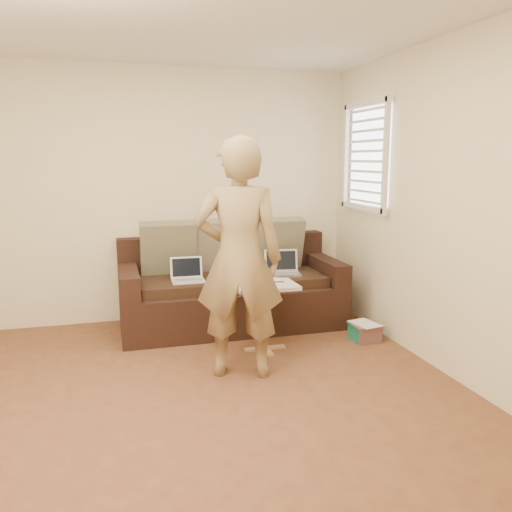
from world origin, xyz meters
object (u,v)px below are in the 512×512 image
at_px(sofa, 232,285).
at_px(person, 239,259).
at_px(side_table, 265,317).
at_px(laptop_silver, 284,275).
at_px(laptop_white, 188,282).
at_px(drinking_glass, 250,277).
at_px(striped_box, 365,332).

height_order(sofa, person, person).
bearing_deg(side_table, laptop_silver, 58.73).
distance_m(laptop_silver, laptop_white, 0.97).
xyz_separation_m(laptop_silver, person, (-0.73, -1.09, 0.41)).
relative_size(person, side_table, 3.09).
bearing_deg(laptop_white, drinking_glass, -50.25).
bearing_deg(laptop_silver, sofa, 175.87).
xyz_separation_m(side_table, striped_box, (0.97, -0.02, -0.22)).
xyz_separation_m(sofa, striped_box, (1.10, -0.77, -0.34)).
relative_size(sofa, person, 1.19).
distance_m(laptop_white, drinking_glass, 0.74).
distance_m(laptop_silver, striped_box, 0.98).
bearing_deg(sofa, laptop_silver, -13.30).
xyz_separation_m(laptop_white, side_table, (0.59, -0.61, -0.22)).
relative_size(laptop_white, side_table, 0.51).
bearing_deg(sofa, striped_box, -35.07).
distance_m(sofa, laptop_white, 0.49).
distance_m(laptop_silver, person, 1.37).
bearing_deg(laptop_white, sofa, 18.22).
bearing_deg(laptop_silver, striped_box, -38.75).
height_order(laptop_silver, person, person).
height_order(person, drinking_glass, person).
bearing_deg(striped_box, drinking_glass, 176.85).
height_order(laptop_silver, striped_box, laptop_silver).
height_order(side_table, drinking_glass, drinking_glass).
relative_size(sofa, laptop_white, 7.12).
relative_size(sofa, drinking_glass, 18.33).
bearing_deg(laptop_white, person, -76.55).
bearing_deg(drinking_glass, sofa, 90.02).
relative_size(laptop_white, drinking_glass, 2.57).
bearing_deg(striped_box, person, -161.64).
bearing_deg(person, drinking_glass, -97.99).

